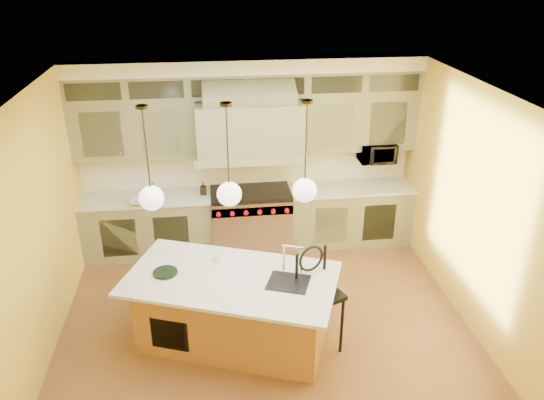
{
  "coord_description": "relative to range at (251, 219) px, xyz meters",
  "views": [
    {
      "loc": [
        -0.59,
        -5.1,
        4.21
      ],
      "look_at": [
        0.14,
        0.7,
        1.47
      ],
      "focal_mm": 35.0,
      "sensor_mm": 36.0,
      "label": 1
    }
  ],
  "objects": [
    {
      "name": "floor",
      "position": [
        0.0,
        -2.14,
        -0.49
      ],
      "size": [
        5.0,
        5.0,
        0.0
      ],
      "primitive_type": "plane",
      "color": "brown",
      "rests_on": "ground"
    },
    {
      "name": "ceiling",
      "position": [
        0.0,
        -2.14,
        2.41
      ],
      "size": [
        5.0,
        5.0,
        0.0
      ],
      "primitive_type": "plane",
      "rotation": [
        3.14,
        0.0,
        0.0
      ],
      "color": "white",
      "rests_on": "wall_back"
    },
    {
      "name": "wall_back",
      "position": [
        0.0,
        0.36,
        0.96
      ],
      "size": [
        5.0,
        0.0,
        5.0
      ],
      "primitive_type": "plane",
      "rotation": [
        1.57,
        0.0,
        0.0
      ],
      "color": "yellow",
      "rests_on": "ground"
    },
    {
      "name": "wall_left",
      "position": [
        -2.5,
        -2.14,
        0.96
      ],
      "size": [
        0.0,
        5.0,
        5.0
      ],
      "primitive_type": "plane",
      "rotation": [
        1.57,
        0.0,
        1.57
      ],
      "color": "yellow",
      "rests_on": "ground"
    },
    {
      "name": "wall_right",
      "position": [
        2.5,
        -2.14,
        0.96
      ],
      "size": [
        0.0,
        5.0,
        5.0
      ],
      "primitive_type": "plane",
      "rotation": [
        1.57,
        0.0,
        -1.57
      ],
      "color": "yellow",
      "rests_on": "ground"
    },
    {
      "name": "back_cabinetry",
      "position": [
        0.0,
        0.09,
        0.94
      ],
      "size": [
        5.0,
        0.77,
        2.9
      ],
      "color": "gray",
      "rests_on": "floor"
    },
    {
      "name": "range",
      "position": [
        0.0,
        0.0,
        0.0
      ],
      "size": [
        1.2,
        0.74,
        0.96
      ],
      "color": "silver",
      "rests_on": "floor"
    },
    {
      "name": "kitchen_island",
      "position": [
        -0.4,
        -2.19,
        -0.01
      ],
      "size": [
        2.62,
        1.99,
        1.35
      ],
      "rotation": [
        0.0,
        0.0,
        -0.36
      ],
      "color": "#9E6238",
      "rests_on": "floor"
    },
    {
      "name": "counter_stool",
      "position": [
        0.54,
        -2.41,
        0.25
      ],
      "size": [
        0.59,
        0.59,
        1.28
      ],
      "rotation": [
        0.0,
        0.0,
        0.41
      ],
      "color": "black",
      "rests_on": "floor"
    },
    {
      "name": "microwave",
      "position": [
        1.95,
        0.11,
        0.96
      ],
      "size": [
        0.54,
        0.37,
        0.3
      ],
      "primitive_type": "imported",
      "color": "black",
      "rests_on": "back_cabinetry"
    },
    {
      "name": "oil_bottle_a",
      "position": [
        -1.41,
        -0.22,
        0.61
      ],
      "size": [
        0.13,
        0.13,
        0.32
      ],
      "primitive_type": "imported",
      "rotation": [
        0.0,
        0.0,
        0.09
      ],
      "color": "#163414",
      "rests_on": "back_cabinetry"
    },
    {
      "name": "oil_bottle_b",
      "position": [
        -0.7,
        0.01,
        0.55
      ],
      "size": [
        0.1,
        0.1,
        0.2
      ],
      "primitive_type": "imported",
      "rotation": [
        0.0,
        0.0,
        -0.12
      ],
      "color": "black",
      "rests_on": "back_cabinetry"
    },
    {
      "name": "fruit_bowl",
      "position": [
        -1.6,
        -0.21,
        0.49
      ],
      "size": [
        0.33,
        0.33,
        0.08
      ],
      "primitive_type": "imported",
      "rotation": [
        0.0,
        0.0,
        0.09
      ],
      "color": "beige",
      "rests_on": "back_cabinetry"
    },
    {
      "name": "cup",
      "position": [
        -0.56,
        -1.86,
        0.48
      ],
      "size": [
        0.1,
        0.1,
        0.09
      ],
      "primitive_type": "imported",
      "rotation": [
        0.0,
        0.0,
        0.02
      ],
      "color": "white",
      "rests_on": "kitchen_island"
    },
    {
      "name": "pendant_left",
      "position": [
        -1.2,
        -2.19,
        1.46
      ],
      "size": [
        0.26,
        0.26,
        1.11
      ],
      "color": "#2D2319",
      "rests_on": "ceiling"
    },
    {
      "name": "pendant_center",
      "position": [
        -0.4,
        -2.19,
        1.46
      ],
      "size": [
        0.26,
        0.26,
        1.11
      ],
      "color": "#2D2319",
      "rests_on": "ceiling"
    },
    {
      "name": "pendant_right",
      "position": [
        0.4,
        -2.19,
        1.46
      ],
      "size": [
        0.26,
        0.26,
        1.11
      ],
      "color": "#2D2319",
      "rests_on": "ceiling"
    }
  ]
}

